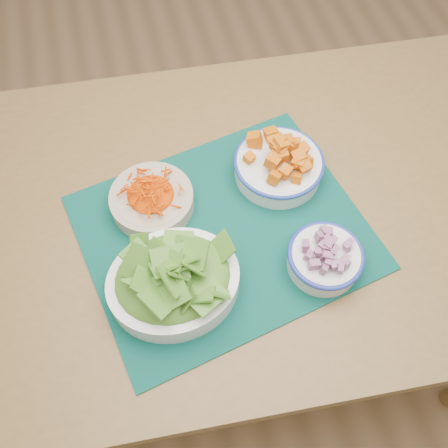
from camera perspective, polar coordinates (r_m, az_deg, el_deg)
name	(u,v)px	position (r m, az deg, el deg)	size (l,w,h in m)	color
ground	(268,264)	(1.85, 5.09, -4.55)	(4.00, 4.00, 0.00)	olive
table	(253,222)	(1.16, 3.29, 0.22)	(1.37, 0.97, 0.75)	brown
placemat	(224,232)	(1.05, 0.00, -0.89)	(0.57, 0.46, 0.00)	#022E27
carrot_bowl	(151,198)	(1.06, -8.30, 2.99)	(0.20, 0.20, 0.07)	#BCAA8C
squash_bowl	(279,161)	(1.10, 6.33, 7.18)	(0.22, 0.22, 0.10)	white
lettuce_bowl	(173,278)	(0.94, -5.87, -6.17)	(0.27, 0.23, 0.11)	white
onion_bowl	(325,256)	(0.99, 11.52, -3.64)	(0.18, 0.18, 0.08)	silver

